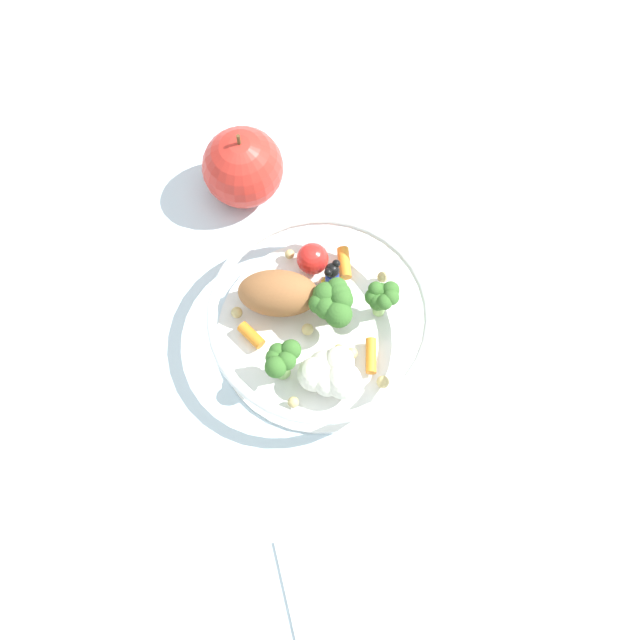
{
  "coord_description": "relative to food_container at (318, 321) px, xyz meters",
  "views": [
    {
      "loc": [
        0.03,
        0.3,
        0.74
      ],
      "look_at": [
        0.0,
        -0.0,
        0.03
      ],
      "focal_mm": 46.8,
      "sensor_mm": 36.0,
      "label": 1
    }
  ],
  "objects": [
    {
      "name": "ground_plane",
      "position": [
        -0.0,
        0.0,
        -0.03
      ],
      "size": [
        2.4,
        2.4,
        0.0
      ],
      "primitive_type": "plane",
      "color": "silver"
    },
    {
      "name": "loose_apple",
      "position": [
        0.06,
        -0.17,
        0.01
      ],
      "size": [
        0.08,
        0.08,
        0.09
      ],
      "color": "red",
      "rests_on": "ground_plane"
    },
    {
      "name": "food_container",
      "position": [
        0.0,
        0.0,
        0.0
      ],
      "size": [
        0.21,
        0.21,
        0.06
      ],
      "color": "white",
      "rests_on": "ground_plane"
    },
    {
      "name": "folded_napkin",
      "position": [
        -0.02,
        0.24,
        -0.03
      ],
      "size": [
        0.15,
        0.14,
        0.01
      ],
      "primitive_type": "cube",
      "rotation": [
        0.0,
        0.0,
        0.13
      ],
      "color": "white",
      "rests_on": "ground_plane"
    }
  ]
}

